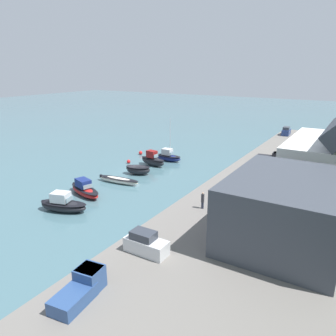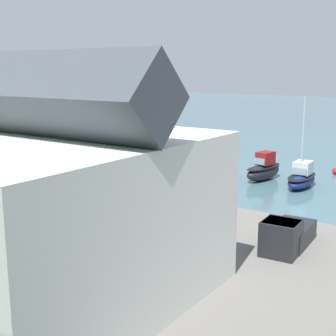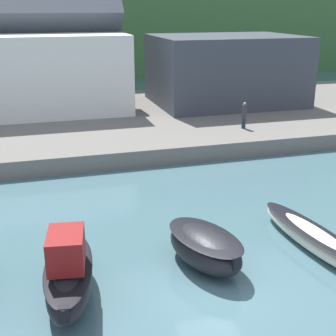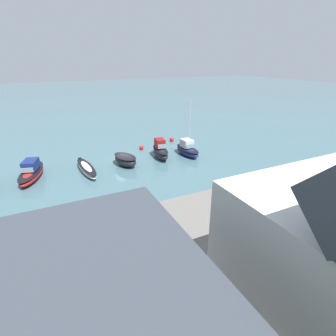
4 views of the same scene
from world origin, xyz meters
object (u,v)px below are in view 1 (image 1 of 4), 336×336
at_px(moored_boat_1, 153,160).
at_px(moored_boat_3, 118,180).
at_px(person_on_quay, 203,200).
at_px(moored_boat_0, 168,156).
at_px(parked_car_1, 146,244).
at_px(mooring_buoy_0, 129,162).
at_px(moored_boat_5, 63,204).
at_px(moored_boat_2, 138,170).
at_px(mooring_buoy_1, 141,153).
at_px(moored_boat_4, 85,189).
at_px(pickup_truck_0, 82,287).
at_px(parked_car_0, 286,131).
at_px(pickup_truck_1, 272,158).

bearing_deg(moored_boat_1, moored_boat_3, 12.75).
bearing_deg(person_on_quay, moored_boat_1, -130.95).
relative_size(moored_boat_0, parked_car_1, 2.07).
bearing_deg(mooring_buoy_0, moored_boat_1, 104.38).
bearing_deg(moored_boat_5, moored_boat_2, 165.20).
relative_size(mooring_buoy_0, mooring_buoy_1, 0.92).
bearing_deg(mooring_buoy_0, parked_car_1, 40.71).
bearing_deg(parked_car_1, moored_boat_5, -104.57).
xyz_separation_m(moored_boat_5, parked_car_1, (4.22, 16.18, 1.19)).
distance_m(moored_boat_0, moored_boat_1, 4.36).
bearing_deg(moored_boat_1, moored_boat_5, 12.62).
distance_m(person_on_quay, mooring_buoy_0, 27.02).
relative_size(moored_boat_5, person_on_quay, 3.22).
relative_size(moored_boat_1, moored_boat_2, 1.19).
distance_m(moored_boat_3, moored_boat_5, 12.22).
height_order(moored_boat_0, mooring_buoy_1, moored_boat_0).
relative_size(moored_boat_2, moored_boat_5, 0.69).
xyz_separation_m(moored_boat_4, mooring_buoy_0, (-16.53, -4.72, -0.49)).
bearing_deg(moored_boat_0, moored_boat_5, -0.27).
xyz_separation_m(moored_boat_2, mooring_buoy_1, (-11.19, -7.63, -0.46)).
bearing_deg(pickup_truck_0, person_on_quay, 80.85).
height_order(parked_car_0, pickup_truck_1, parked_car_0).
height_order(moored_boat_1, person_on_quay, person_on_quay).
bearing_deg(moored_boat_4, moored_boat_2, -167.40).
height_order(moored_boat_4, mooring_buoy_1, moored_boat_4).
distance_m(moored_boat_3, pickup_truck_0, 29.13).
distance_m(moored_boat_0, mooring_buoy_1, 7.76).
height_order(moored_boat_0, moored_boat_2, moored_boat_0).
distance_m(moored_boat_4, person_on_quay, 18.30).
relative_size(moored_boat_0, pickup_truck_0, 1.76).
bearing_deg(moored_boat_4, pickup_truck_0, 62.11).
distance_m(moored_boat_4, pickup_truck_1, 34.29).
xyz_separation_m(person_on_quay, mooring_buoy_0, (-14.33, -22.83, -1.95)).
distance_m(pickup_truck_0, person_on_quay, 19.65).
bearing_deg(moored_boat_0, parked_car_0, 153.05).
bearing_deg(person_on_quay, moored_boat_5, -64.50).
bearing_deg(parked_car_1, parked_car_0, -178.75).
distance_m(parked_car_1, person_on_quay, 12.02).
height_order(moored_boat_4, moored_boat_5, moored_boat_5).
bearing_deg(moored_boat_3, parked_car_1, 40.66).
bearing_deg(person_on_quay, moored_boat_4, -83.07).
height_order(moored_boat_3, person_on_quay, person_on_quay).
bearing_deg(moored_boat_1, moored_boat_2, 16.72).
bearing_deg(person_on_quay, mooring_buoy_0, -122.11).
height_order(parked_car_0, pickup_truck_0, parked_car_0).
bearing_deg(moored_boat_1, moored_boat_4, 8.18).
height_order(pickup_truck_1, person_on_quay, person_on_quay).
xyz_separation_m(moored_boat_1, person_on_quay, (15.58, 17.95, 1.24)).
bearing_deg(moored_boat_4, parked_car_1, 78.56).
height_order(moored_boat_2, pickup_truck_0, pickup_truck_0).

